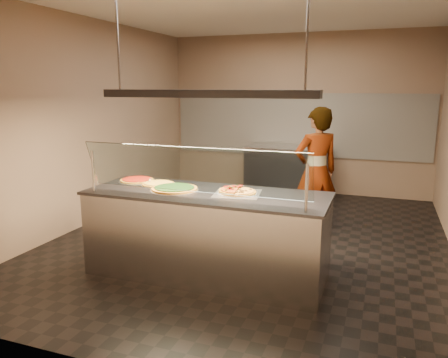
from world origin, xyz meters
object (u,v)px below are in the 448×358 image
(serving_counter, at_px, (207,234))
(pizza_spatula, at_px, (153,181))
(half_pizza_sausage, at_px, (246,192))
(prep_table, at_px, (286,171))
(pizza_tomato, at_px, (137,180))
(worker, at_px, (316,172))
(heat_lamp_housing, at_px, (206,94))
(half_pizza_pepperoni, at_px, (229,190))
(pizza_spinach, at_px, (174,188))
(pizza_cheese, at_px, (159,184))
(sneeze_guard, at_px, (193,170))
(perforated_tray, at_px, (237,193))

(serving_counter, xyz_separation_m, pizza_spatula, (-0.73, 0.15, 0.49))
(half_pizza_sausage, xyz_separation_m, prep_table, (-0.37, 3.77, -0.49))
(pizza_tomato, xyz_separation_m, worker, (1.86, 1.56, -0.06))
(half_pizza_sausage, relative_size, heat_lamp_housing, 0.18)
(half_pizza_pepperoni, bearing_deg, pizza_spinach, -172.77)
(pizza_spinach, bearing_deg, pizza_tomato, 157.45)
(half_pizza_pepperoni, xyz_separation_m, pizza_cheese, (-0.87, 0.08, -0.02))
(pizza_cheese, bearing_deg, half_pizza_sausage, -4.57)
(sneeze_guard, distance_m, pizza_cheese, 0.84)
(pizza_tomato, bearing_deg, worker, 39.97)
(half_pizza_pepperoni, relative_size, pizza_tomato, 0.98)
(sneeze_guard, xyz_separation_m, pizza_cheese, (-0.64, 0.47, -0.28))
(heat_lamp_housing, bearing_deg, half_pizza_pepperoni, 11.62)
(worker, bearing_deg, heat_lamp_housing, 27.05)
(sneeze_guard, height_order, half_pizza_pepperoni, sneeze_guard)
(perforated_tray, height_order, prep_table, perforated_tray)
(half_pizza_pepperoni, xyz_separation_m, pizza_tomato, (-1.21, 0.18, -0.02))
(half_pizza_sausage, height_order, pizza_cheese, half_pizza_sausage)
(half_pizza_pepperoni, distance_m, half_pizza_sausage, 0.18)
(perforated_tray, bearing_deg, worker, 72.38)
(serving_counter, xyz_separation_m, pizza_spinach, (-0.36, -0.03, 0.48))
(serving_counter, relative_size, pizza_spatula, 10.11)
(perforated_tray, relative_size, half_pizza_sausage, 1.29)
(serving_counter, distance_m, sneeze_guard, 0.83)
(pizza_cheese, bearing_deg, pizza_spatula, 162.92)
(perforated_tray, bearing_deg, prep_table, 94.24)
(perforated_tray, bearing_deg, pizza_tomato, 172.03)
(heat_lamp_housing, bearing_deg, half_pizza_sausage, 5.87)
(half_pizza_sausage, relative_size, pizza_spatula, 1.61)
(prep_table, bearing_deg, half_pizza_sausage, -84.39)
(serving_counter, height_order, perforated_tray, perforated_tray)
(pizza_spatula, bearing_deg, pizza_spinach, -26.45)
(sneeze_guard, bearing_deg, worker, 67.52)
(serving_counter, xyz_separation_m, half_pizza_sausage, (0.42, 0.04, 0.49))
(worker, bearing_deg, sneeze_guard, 30.82)
(pizza_cheese, xyz_separation_m, pizza_spatula, (-0.09, 0.03, 0.01))
(sneeze_guard, distance_m, pizza_spatula, 0.92)
(prep_table, height_order, heat_lamp_housing, heat_lamp_housing)
(perforated_tray, relative_size, prep_table, 0.35)
(perforated_tray, relative_size, pizza_spinach, 1.01)
(half_pizza_pepperoni, distance_m, pizza_spatula, 0.97)
(serving_counter, bearing_deg, sneeze_guard, -90.00)
(serving_counter, height_order, heat_lamp_housing, heat_lamp_housing)
(heat_lamp_housing, bearing_deg, worker, 63.74)
(prep_table, bearing_deg, pizza_cheese, -100.58)
(heat_lamp_housing, bearing_deg, prep_table, 89.25)
(pizza_cheese, relative_size, pizza_spatula, 1.54)
(half_pizza_sausage, relative_size, pizza_cheese, 1.05)
(half_pizza_pepperoni, bearing_deg, half_pizza_sausage, -1.71)
(serving_counter, distance_m, pizza_spinach, 0.60)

